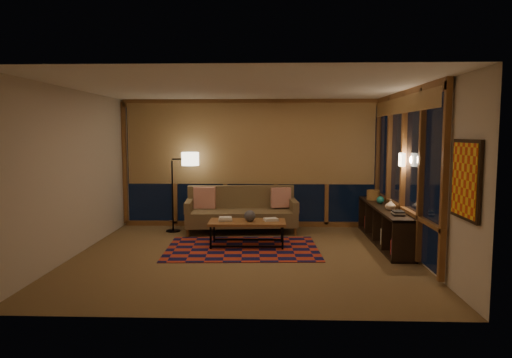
{
  "coord_description": "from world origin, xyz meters",
  "views": [
    {
      "loc": [
        0.45,
        -7.22,
        1.99
      ],
      "look_at": [
        0.18,
        0.51,
        1.21
      ],
      "focal_mm": 32.0,
      "sensor_mm": 36.0,
      "label": 1
    }
  ],
  "objects_px": {
    "coffee_table": "(247,234)",
    "floor_lamp": "(172,192)",
    "sofa": "(241,210)",
    "bookshelf": "(384,225)"
  },
  "relations": [
    {
      "from": "floor_lamp",
      "to": "bookshelf",
      "type": "bearing_deg",
      "value": -34.06
    },
    {
      "from": "sofa",
      "to": "bookshelf",
      "type": "bearing_deg",
      "value": -22.32
    },
    {
      "from": "sofa",
      "to": "coffee_table",
      "type": "bearing_deg",
      "value": -86.25
    },
    {
      "from": "sofa",
      "to": "bookshelf",
      "type": "relative_size",
      "value": 0.81
    },
    {
      "from": "floor_lamp",
      "to": "bookshelf",
      "type": "height_order",
      "value": "floor_lamp"
    },
    {
      "from": "sofa",
      "to": "floor_lamp",
      "type": "xyz_separation_m",
      "value": [
        -1.4,
        0.04,
        0.36
      ]
    },
    {
      "from": "coffee_table",
      "to": "bookshelf",
      "type": "relative_size",
      "value": 0.5
    },
    {
      "from": "coffee_table",
      "to": "bookshelf",
      "type": "bearing_deg",
      "value": 6.75
    },
    {
      "from": "coffee_table",
      "to": "floor_lamp",
      "type": "relative_size",
      "value": 0.83
    },
    {
      "from": "sofa",
      "to": "coffee_table",
      "type": "height_order",
      "value": "sofa"
    }
  ]
}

